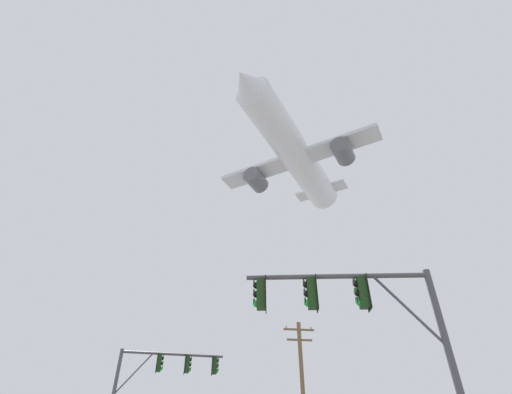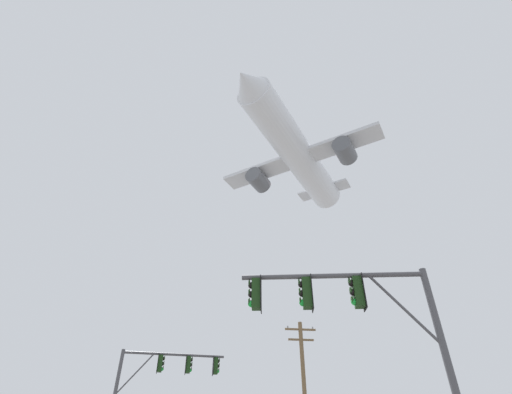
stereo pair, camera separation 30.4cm
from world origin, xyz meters
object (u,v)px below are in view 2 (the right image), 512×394
Objects in this scene: signal_pole_far at (159,380)px; utility_pole at (304,392)px; signal_pole_near at (358,318)px; airplane at (296,153)px.

utility_pole is (9.00, 2.69, -0.13)m from signal_pole_far.
airplane is at bearing 77.81° from signal_pole_near.
utility_pole is at bearing -109.43° from airplane.
airplane is (3.27, 9.26, 29.05)m from utility_pole.
signal_pole_far is at bearing -135.74° from airplane.
airplane reaches higher than signal_pole_far.
signal_pole_far is 0.71× the size of utility_pole.
signal_pole_near is at bearing -63.37° from signal_pole_far.
utility_pole reaches higher than signal_pole_near.
signal_pole_near is at bearing -97.85° from utility_pole.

